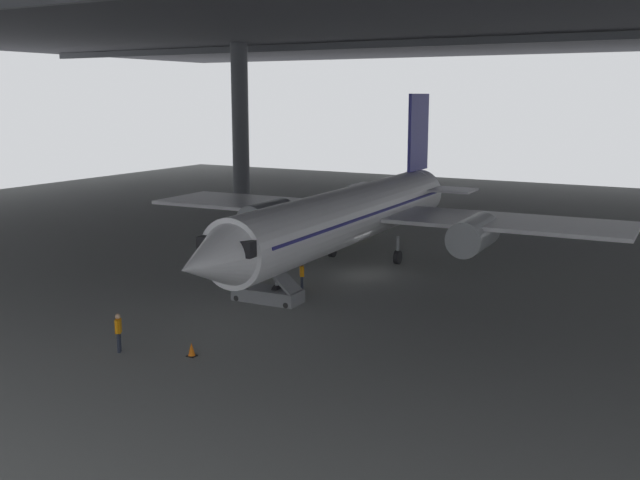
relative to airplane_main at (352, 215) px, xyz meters
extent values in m
plane|color=slate|center=(0.84, -1.63, -3.34)|extent=(110.00, 110.00, 0.00)
cylinder|color=#4C4F54|center=(-26.02, 24.74, 4.76)|extent=(1.79, 1.79, 16.19)
cube|color=#38383D|center=(0.84, 12.12, 13.45)|extent=(121.00, 99.00, 1.20)
cube|color=#4C4F54|center=(0.84, 28.62, 12.45)|extent=(115.50, 0.50, 0.70)
cylinder|color=white|center=(0.02, -0.62, 0.02)|extent=(4.46, 26.34, 3.52)
cone|color=white|center=(0.55, -15.31, 0.02)|extent=(3.60, 4.34, 3.45)
cube|color=black|center=(0.47, -13.09, 0.46)|extent=(3.08, 2.57, 0.77)
cone|color=white|center=(-0.51, 14.07, 0.37)|extent=(3.19, 5.73, 2.99)
cube|color=navy|center=(-0.43, 11.85, 4.66)|extent=(0.38, 3.84, 5.76)
cube|color=white|center=(2.07, 10.98, 0.55)|extent=(4.58, 3.04, 0.16)
cube|color=white|center=(-2.85, 10.80, 0.55)|extent=(4.58, 3.04, 0.16)
cube|color=white|center=(8.98, 3.95, -0.33)|extent=(14.93, 6.92, 0.24)
cylinder|color=#9EA3A8|center=(7.28, 1.98, -0.95)|extent=(2.34, 4.65, 2.18)
cube|color=white|center=(-9.24, 3.30, -0.33)|extent=(14.93, 6.92, 0.24)
cylinder|color=#9EA3A8|center=(-7.41, 1.45, -0.95)|extent=(2.34, 4.65, 2.18)
cube|color=navy|center=(0.02, -0.62, 0.28)|extent=(4.46, 24.42, 0.16)
cylinder|color=#9EA3A8|center=(0.34, -9.41, -2.09)|extent=(0.20, 0.20, 1.15)
cylinder|color=black|center=(0.34, -9.41, -2.89)|extent=(0.33, 0.91, 0.90)
cylinder|color=#9EA3A8|center=(2.29, 2.02, -2.09)|extent=(0.20, 0.20, 1.15)
cylinder|color=black|center=(2.29, 2.02, -2.89)|extent=(0.33, 0.91, 0.90)
cylinder|color=#9EA3A8|center=(-2.43, 1.85, -2.09)|extent=(0.20, 0.20, 1.15)
cylinder|color=black|center=(-2.43, 1.85, -2.89)|extent=(0.33, 0.91, 0.90)
cube|color=slate|center=(-0.14, -9.59, -2.99)|extent=(3.75, 1.63, 0.70)
cube|color=slate|center=(-0.14, -9.59, -1.22)|extent=(3.48, 1.42, 2.93)
cube|color=slate|center=(-1.81, -9.65, 0.19)|extent=(1.15, 1.34, 0.12)
cylinder|color=black|center=(-1.79, -10.25, 0.69)|extent=(0.06, 0.06, 1.00)
cylinder|color=black|center=(-1.84, -9.05, 0.69)|extent=(0.06, 0.06, 1.00)
cylinder|color=black|center=(-1.62, -10.34, -3.19)|extent=(0.30, 0.13, 0.30)
cylinder|color=black|center=(-1.67, -8.94, -3.19)|extent=(0.30, 0.13, 0.30)
cylinder|color=black|center=(1.40, -10.23, -3.19)|extent=(0.30, 0.13, 0.30)
cylinder|color=black|center=(1.35, -8.83, -3.19)|extent=(0.30, 0.13, 0.30)
cylinder|color=#232838|center=(-1.20, -19.45, -2.92)|extent=(0.14, 0.14, 0.85)
cylinder|color=#232838|center=(-1.29, -19.30, -2.92)|extent=(0.14, 0.14, 0.85)
cube|color=orange|center=(-1.25, -19.38, -2.19)|extent=(0.38, 0.42, 0.60)
cylinder|color=orange|center=(-1.12, -19.57, -2.16)|extent=(0.09, 0.09, 0.57)
cylinder|color=orange|center=(-1.37, -19.18, -2.16)|extent=(0.09, 0.09, 0.57)
sphere|color=tan|center=(-1.25, -19.38, -1.76)|extent=(0.23, 0.23, 0.23)
cylinder|color=#232838|center=(0.22, -6.66, -2.94)|extent=(0.14, 0.14, 0.81)
cylinder|color=#232838|center=(0.33, -6.81, -2.94)|extent=(0.14, 0.14, 0.81)
cube|color=orange|center=(0.28, -6.73, -2.24)|extent=(0.39, 0.42, 0.57)
cylinder|color=orange|center=(0.14, -6.55, -2.22)|extent=(0.09, 0.09, 0.54)
cylinder|color=orange|center=(0.41, -6.92, -2.22)|extent=(0.09, 0.09, 0.54)
sphere|color=brown|center=(0.28, -6.73, -1.84)|extent=(0.22, 0.22, 0.22)
cube|color=black|center=(1.77, -18.30, -3.32)|extent=(0.36, 0.36, 0.04)
cone|color=orange|center=(1.77, -18.30, -3.02)|extent=(0.30, 0.30, 0.56)
cube|color=yellow|center=(-4.89, 8.43, -2.79)|extent=(1.73, 2.44, 0.70)
cylinder|color=black|center=(-4.15, 7.80, -3.12)|extent=(0.29, 0.47, 0.44)
cylinder|color=black|center=(-5.21, 7.51, -3.12)|extent=(0.29, 0.47, 0.44)
cylinder|color=black|center=(-4.57, 9.34, -3.12)|extent=(0.29, 0.47, 0.44)
cylinder|color=black|center=(-5.63, 9.05, -3.12)|extent=(0.29, 0.47, 0.44)
camera|label=1|loc=(20.99, -41.58, 7.35)|focal=41.91mm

